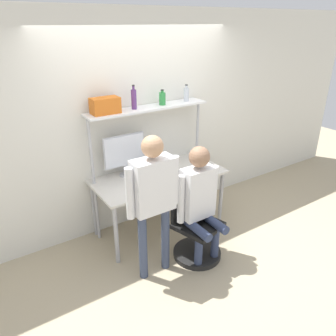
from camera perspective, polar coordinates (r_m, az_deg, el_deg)
name	(u,v)px	position (r m, az deg, el deg)	size (l,w,h in m)	color
ground_plane	(177,243)	(4.21, 1.57, -12.86)	(12.00, 12.00, 0.00)	tan
wall_back	(142,123)	(4.22, -4.62, 7.83)	(8.00, 0.06, 2.70)	silver
desk	(159,181)	(4.12, -1.52, -2.23)	(1.66, 0.77, 0.78)	beige
shelf_unit	(149,125)	(4.06, -3.38, 7.47)	(1.57, 0.28, 1.59)	white
monitor	(124,152)	(4.01, -7.59, 2.70)	(0.54, 0.16, 0.53)	#B7B7BC
laptop	(166,173)	(3.99, -0.40, -0.83)	(0.32, 0.26, 0.25)	#BCBCC1
cell_phone	(182,173)	(4.15, 2.44, -0.80)	(0.07, 0.15, 0.01)	silver
office_chair	(195,235)	(3.89, 4.69, -11.53)	(0.57, 0.57, 0.89)	black
person_seated	(200,196)	(3.58, 5.56, -4.96)	(0.53, 0.47, 1.36)	#2D3856
person_standing	(153,191)	(3.23, -2.58, -4.04)	(0.59, 0.21, 1.58)	#38425B
bottle_purple	(134,99)	(3.89, -5.97, 11.87)	(0.06, 0.06, 0.28)	#593372
bottle_clear	(186,94)	(4.29, 3.20, 12.71)	(0.07, 0.07, 0.21)	silver
bottle_green	(162,98)	(4.09, -1.00, 12.03)	(0.08, 0.08, 0.19)	#2D8C3F
storage_box	(105,106)	(3.75, -10.88, 10.63)	(0.32, 0.18, 0.18)	#D1661E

